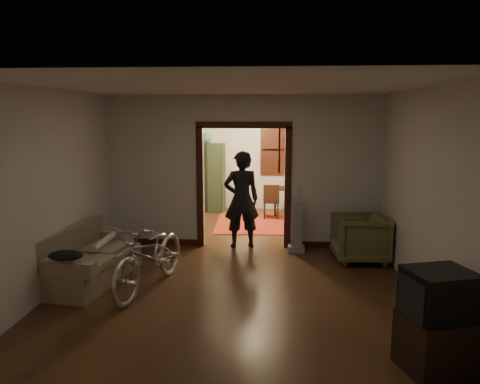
# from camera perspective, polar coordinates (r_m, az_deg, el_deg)

# --- Properties ---
(floor) EXTENTS (5.00, 8.50, 0.01)m
(floor) POSITION_cam_1_polar(r_m,az_deg,el_deg) (8.18, 0.15, -7.97)
(floor) COLOR #311C0F
(floor) RESTS_ON ground
(ceiling) EXTENTS (5.00, 8.50, 0.01)m
(ceiling) POSITION_cam_1_polar(r_m,az_deg,el_deg) (7.81, 0.15, 12.02)
(ceiling) COLOR white
(ceiling) RESTS_ON floor
(wall_back) EXTENTS (5.00, 0.02, 2.80)m
(wall_back) POSITION_cam_1_polar(r_m,az_deg,el_deg) (12.09, 1.49, 4.48)
(wall_back) COLOR beige
(wall_back) RESTS_ON floor
(wall_left) EXTENTS (0.02, 8.50, 2.80)m
(wall_left) POSITION_cam_1_polar(r_m,az_deg,el_deg) (8.42, -17.10, 1.87)
(wall_left) COLOR beige
(wall_left) RESTS_ON floor
(wall_right) EXTENTS (0.02, 8.50, 2.80)m
(wall_right) POSITION_cam_1_polar(r_m,az_deg,el_deg) (8.10, 18.08, 1.54)
(wall_right) COLOR beige
(wall_right) RESTS_ON floor
(partition_wall) EXTENTS (5.00, 0.14, 2.80)m
(partition_wall) POSITION_cam_1_polar(r_m,az_deg,el_deg) (8.62, 0.48, 2.46)
(partition_wall) COLOR beige
(partition_wall) RESTS_ON floor
(door_casing) EXTENTS (1.74, 0.20, 2.32)m
(door_casing) POSITION_cam_1_polar(r_m,az_deg,el_deg) (8.66, 0.48, 0.49)
(door_casing) COLOR black
(door_casing) RESTS_ON floor
(far_window) EXTENTS (0.98, 0.06, 1.28)m
(far_window) POSITION_cam_1_polar(r_m,az_deg,el_deg) (12.03, 4.83, 5.14)
(far_window) COLOR black
(far_window) RESTS_ON wall_back
(chandelier) EXTENTS (0.24, 0.24, 0.24)m
(chandelier) POSITION_cam_1_polar(r_m,az_deg,el_deg) (10.30, 1.08, 8.90)
(chandelier) COLOR #FFE0A5
(chandelier) RESTS_ON ceiling
(light_switch) EXTENTS (0.08, 0.01, 0.12)m
(light_switch) POSITION_cam_1_polar(r_m,az_deg,el_deg) (8.56, 7.48, 1.32)
(light_switch) COLOR silver
(light_switch) RESTS_ON partition_wall
(sofa) EXTENTS (1.04, 1.86, 0.81)m
(sofa) POSITION_cam_1_polar(r_m,az_deg,el_deg) (7.28, -17.76, -7.31)
(sofa) COLOR #796D51
(sofa) RESTS_ON floor
(rolled_paper) EXTENTS (0.10, 0.83, 0.10)m
(rolled_paper) POSITION_cam_1_polar(r_m,az_deg,el_deg) (7.48, -16.25, -5.80)
(rolled_paper) COLOR beige
(rolled_paper) RESTS_ON sofa
(jacket) EXTENTS (0.44, 0.33, 0.13)m
(jacket) POSITION_cam_1_polar(r_m,az_deg,el_deg) (6.39, -20.48, -7.26)
(jacket) COLOR black
(jacket) RESTS_ON sofa
(bicycle) EXTENTS (1.10, 2.03, 1.01)m
(bicycle) POSITION_cam_1_polar(r_m,az_deg,el_deg) (6.73, -10.87, -7.51)
(bicycle) COLOR silver
(bicycle) RESTS_ON floor
(armchair) EXTENTS (0.92, 0.90, 0.79)m
(armchair) POSITION_cam_1_polar(r_m,az_deg,el_deg) (8.14, 14.35, -5.46)
(armchair) COLOR brown
(armchair) RESTS_ON floor
(tv_stand) EXTENTS (0.75, 0.71, 0.56)m
(tv_stand) POSITION_cam_1_polar(r_m,az_deg,el_deg) (5.08, 22.77, -16.63)
(tv_stand) COLOR black
(tv_stand) RESTS_ON floor
(crt_tv) EXTENTS (0.71, 0.67, 0.50)m
(crt_tv) POSITION_cam_1_polar(r_m,az_deg,el_deg) (4.90, 23.13, -11.60)
(crt_tv) COLOR black
(crt_tv) RESTS_ON tv_stand
(vacuum) EXTENTS (0.33, 0.28, 0.95)m
(vacuum) POSITION_cam_1_polar(r_m,az_deg,el_deg) (8.43, 6.92, -4.14)
(vacuum) COLOR gray
(vacuum) RESTS_ON floor
(person) EXTENTS (0.74, 0.57, 1.80)m
(person) POSITION_cam_1_polar(r_m,az_deg,el_deg) (8.61, 0.18, -0.92)
(person) COLOR black
(person) RESTS_ON floor
(oriental_rug) EXTENTS (1.65, 2.13, 0.02)m
(oriental_rug) POSITION_cam_1_polar(r_m,az_deg,el_deg) (10.64, 1.45, -3.81)
(oriental_rug) COLOR maroon
(oriental_rug) RESTS_ON floor
(locker) EXTENTS (0.94, 0.63, 1.73)m
(locker) POSITION_cam_1_polar(r_m,az_deg,el_deg) (11.89, -4.11, 1.78)
(locker) COLOR #222F1C
(locker) RESTS_ON floor
(globe) EXTENTS (0.27, 0.27, 0.27)m
(globe) POSITION_cam_1_polar(r_m,az_deg,el_deg) (11.80, -4.17, 6.96)
(globe) COLOR #1E5972
(globe) RESTS_ON locker
(desk) EXTENTS (1.03, 0.78, 0.67)m
(desk) POSITION_cam_1_polar(r_m,az_deg,el_deg) (11.50, 6.35, -1.18)
(desk) COLOR black
(desk) RESTS_ON floor
(desk_chair) EXTENTS (0.45, 0.45, 0.83)m
(desk_chair) POSITION_cam_1_polar(r_m,az_deg,el_deg) (11.08, 3.83, -1.13)
(desk_chair) COLOR black
(desk_chair) RESTS_ON floor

